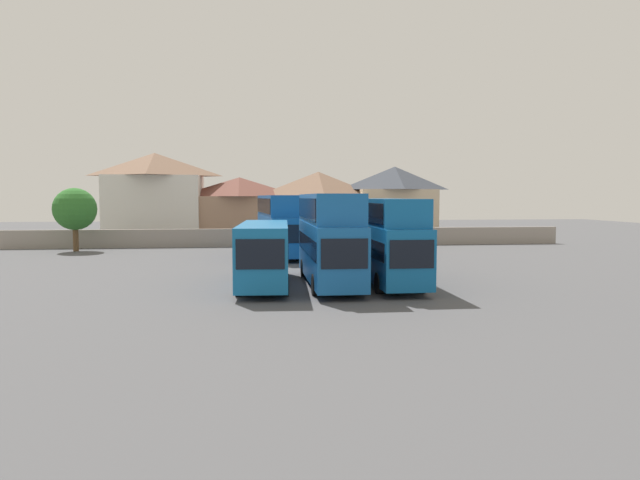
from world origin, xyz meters
TOP-DOWN VIEW (x-y plane):
  - ground at (0.00, 18.00)m, footprint 140.00×140.00m
  - depot_boundary_wall at (0.00, 25.45)m, footprint 56.00×0.50m
  - bus_1 at (-3.50, -0.13)m, footprint 3.16×10.38m
  - bus_2 at (0.14, -0.05)m, footprint 2.65×11.01m
  - bus_3 at (3.42, -0.02)m, footprint 2.60×10.70m
  - bus_4 at (-1.99, 15.57)m, footprint 3.30×11.05m
  - bus_5 at (2.53, 15.27)m, footprint 3.15×11.69m
  - house_terrace_left at (-15.24, 35.99)m, footprint 11.00×8.38m
  - house_terrace_centre at (-5.59, 35.93)m, footprint 10.24×7.34m
  - house_terrace_right at (3.71, 35.44)m, footprint 10.53×8.38m
  - house_terrace_far_right at (12.99, 35.45)m, footprint 9.57×6.54m
  - tree_left_of_lot at (-20.20, 22.45)m, footprint 3.85×3.85m

SIDE VIEW (x-z plane):
  - ground at x=0.00m, z-range 0.00..0.00m
  - depot_boundary_wall at x=0.00m, z-range 0.00..1.80m
  - bus_1 at x=-3.50m, z-range 0.25..3.73m
  - bus_5 at x=2.53m, z-range 0.31..5.06m
  - bus_3 at x=3.42m, z-range 0.31..5.16m
  - bus_4 at x=-1.99m, z-range 0.32..5.41m
  - bus_2 at x=0.14m, z-range 0.32..5.44m
  - house_terrace_centre at x=-5.59m, z-range 0.08..7.35m
  - tree_left_of_lot at x=-20.20m, z-range 0.94..6.73m
  - house_terrace_right at x=3.71m, z-range 0.09..8.04m
  - house_terrace_far_right at x=12.99m, z-range 0.09..8.71m
  - house_terrace_left at x=-15.24m, z-range 0.10..10.13m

